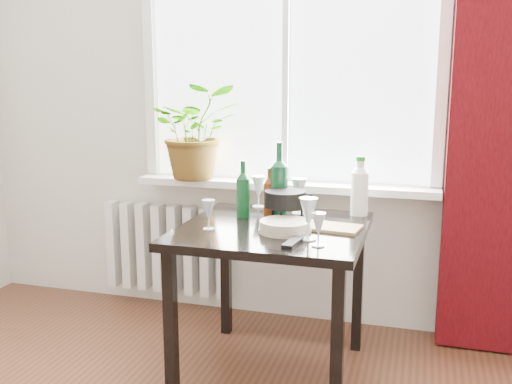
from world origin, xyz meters
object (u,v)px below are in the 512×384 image
(wineglass_back_center, at_px, (299,196))
(cutting_board, at_px, (332,227))
(radiator, at_px, (167,248))
(table, at_px, (273,245))
(wineglass_front_left, at_px, (209,215))
(cleaning_bottle, at_px, (360,185))
(potted_plant, at_px, (196,132))
(bottle_amber, at_px, (270,192))
(wine_bottle_right, at_px, (279,179))
(wineglass_far_right, at_px, (318,229))
(wineglass_back_left, at_px, (258,191))
(wine_bottle_left, at_px, (243,189))
(tv_remote, at_px, (293,243))
(plate_stack, at_px, (285,226))
(fondue_pot, at_px, (285,206))
(wineglass_front_right, at_px, (308,218))

(wineglass_back_center, distance_m, cutting_board, 0.34)
(radiator, distance_m, cutting_board, 1.32)
(table, xyz_separation_m, wineglass_front_left, (-0.26, -0.15, 0.16))
(cleaning_bottle, xyz_separation_m, wineglass_back_center, (-0.30, -0.06, -0.06))
(potted_plant, height_order, bottle_amber, potted_plant)
(wine_bottle_right, xyz_separation_m, wineglass_far_right, (0.28, -0.46, -0.12))
(wine_bottle_right, relative_size, wineglass_back_left, 2.19)
(radiator, height_order, potted_plant, potted_plant)
(cleaning_bottle, distance_m, wineglass_back_center, 0.31)
(potted_plant, bearing_deg, wineglass_front_left, -64.05)
(wine_bottle_left, height_order, wine_bottle_right, wine_bottle_right)
(wineglass_far_right, bearing_deg, cleaning_bottle, 80.84)
(wine_bottle_left, height_order, tv_remote, wine_bottle_left)
(wine_bottle_left, distance_m, cutting_board, 0.49)
(cutting_board, bearing_deg, tv_remote, -110.94)
(table, xyz_separation_m, wine_bottle_right, (-0.02, 0.20, 0.28))
(wine_bottle_right, bearing_deg, wineglass_back_left, 131.90)
(bottle_amber, bearing_deg, plate_stack, -62.42)
(fondue_pot, relative_size, tv_remote, 1.46)
(wineglass_front_right, bearing_deg, wine_bottle_left, 141.09)
(wineglass_back_left, relative_size, tv_remote, 1.13)
(wineglass_far_right, relative_size, tv_remote, 0.93)
(bottle_amber, relative_size, wineglass_far_right, 1.73)
(radiator, distance_m, wineglass_far_right, 1.49)
(wine_bottle_right, xyz_separation_m, fondue_pot, (0.06, -0.10, -0.11))
(radiator, xyz_separation_m, wineglass_far_right, (1.11, -0.90, 0.43))
(potted_plant, distance_m, tv_remote, 1.19)
(cleaning_bottle, bearing_deg, wine_bottle_right, -159.39)
(cutting_board, bearing_deg, wineglass_back_center, 129.71)
(potted_plant, distance_m, wineglass_back_left, 0.55)
(wine_bottle_right, xyz_separation_m, tv_remote, (0.18, -0.47, -0.18))
(radiator, bearing_deg, wine_bottle_right, -27.62)
(radiator, height_order, tv_remote, tv_remote)
(radiator, xyz_separation_m, cutting_board, (1.12, -0.60, 0.37))
(cleaning_bottle, distance_m, wineglass_front_right, 0.55)
(wine_bottle_left, xyz_separation_m, cleaning_bottle, (0.55, 0.21, 0.01))
(plate_stack, height_order, tv_remote, plate_stack)
(cleaning_bottle, xyz_separation_m, wineglass_far_right, (-0.10, -0.61, -0.08))
(cleaning_bottle, height_order, plate_stack, cleaning_bottle)
(bottle_amber, distance_m, plate_stack, 0.33)
(wineglass_front_right, distance_m, wineglass_back_left, 0.67)
(wine_bottle_left, distance_m, bottle_amber, 0.14)
(radiator, relative_size, wineglass_back_center, 4.23)
(potted_plant, bearing_deg, wine_bottle_left, -45.60)
(potted_plant, xyz_separation_m, cleaning_bottle, (0.97, -0.22, -0.23))
(wineglass_front_left, height_order, tv_remote, wineglass_front_left)
(wineglass_far_right, relative_size, fondue_pot, 0.64)
(cleaning_bottle, distance_m, cutting_board, 0.36)
(wineglass_far_right, height_order, wineglass_back_center, wineglass_back_center)
(wineglass_front_right, height_order, fondue_pot, wineglass_front_right)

